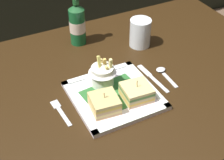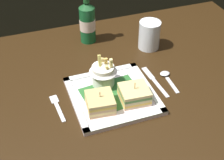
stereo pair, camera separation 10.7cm
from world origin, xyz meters
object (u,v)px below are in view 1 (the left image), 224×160
at_px(beer_bottle, 76,24).
at_px(knife, 152,77).
at_px(square_plate, 114,96).
at_px(fries_cup, 103,73).
at_px(water_glass, 140,34).
at_px(dining_table, 110,103).
at_px(sandwich_half_left, 104,103).
at_px(fork, 60,111).
at_px(sandwich_half_right, 137,92).
at_px(spoon, 163,72).

bearing_deg(beer_bottle, knife, -65.90).
bearing_deg(square_plate, knife, 11.18).
height_order(fries_cup, water_glass, fries_cup).
xyz_separation_m(square_plate, beer_bottle, (0.02, 0.36, 0.08)).
relative_size(dining_table, beer_bottle, 5.75).
bearing_deg(sandwich_half_left, dining_table, 56.83).
bearing_deg(square_plate, sandwich_half_left, -141.52).
distance_m(dining_table, fork, 0.23).
height_order(water_glass, knife, water_glass).
relative_size(fork, knife, 0.74).
distance_m(square_plate, sandwich_half_right, 0.08).
xyz_separation_m(beer_bottle, fork, (-0.20, -0.34, -0.09)).
relative_size(sandwich_half_right, knife, 0.55).
bearing_deg(fork, spoon, 2.74).
height_order(fork, spoon, spoon).
xyz_separation_m(square_plate, water_glass, (0.23, 0.23, 0.04)).
xyz_separation_m(fries_cup, beer_bottle, (0.03, 0.29, 0.03)).
bearing_deg(spoon, fork, -177.26).
xyz_separation_m(sandwich_half_right, water_glass, (0.18, 0.28, 0.01)).
bearing_deg(sandwich_half_left, fork, 153.71).
xyz_separation_m(square_plate, fries_cup, (-0.01, 0.06, 0.05)).
distance_m(fork, knife, 0.34).
distance_m(sandwich_half_left, beer_bottle, 0.41).
xyz_separation_m(square_plate, sandwich_half_left, (-0.06, -0.04, 0.03)).
distance_m(square_plate, spoon, 0.21).
bearing_deg(dining_table, beer_bottle, 90.95).
bearing_deg(water_glass, spoon, -95.92).
height_order(fries_cup, knife, fries_cup).
bearing_deg(square_plate, beer_bottle, 87.15).
bearing_deg(knife, fries_cup, 169.78).
relative_size(dining_table, sandwich_half_left, 14.44).
height_order(beer_bottle, fork, beer_bottle).
xyz_separation_m(sandwich_half_left, spoon, (0.27, 0.08, -0.03)).
height_order(sandwich_half_right, fries_cup, fries_cup).
xyz_separation_m(dining_table, water_glass, (0.21, 0.16, 0.14)).
bearing_deg(spoon, water_glass, 84.08).
xyz_separation_m(beer_bottle, spoon, (0.19, -0.32, -0.08)).
xyz_separation_m(sandwich_half_left, beer_bottle, (0.07, 0.40, 0.05)).
xyz_separation_m(dining_table, beer_bottle, (-0.00, 0.28, 0.18)).
distance_m(sandwich_half_left, fork, 0.14).
height_order(beer_bottle, water_glass, beer_bottle).
height_order(square_plate, water_glass, water_glass).
height_order(dining_table, sandwich_half_left, sandwich_half_left).
bearing_deg(square_plate, spoon, 9.31).
bearing_deg(sandwich_half_left, spoon, 16.49).
height_order(square_plate, beer_bottle, beer_bottle).
xyz_separation_m(fries_cup, spoon, (0.22, -0.03, -0.05)).
xyz_separation_m(sandwich_half_right, spoon, (0.16, 0.08, -0.03)).
bearing_deg(knife, dining_table, 162.88).
distance_m(dining_table, knife, 0.18).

